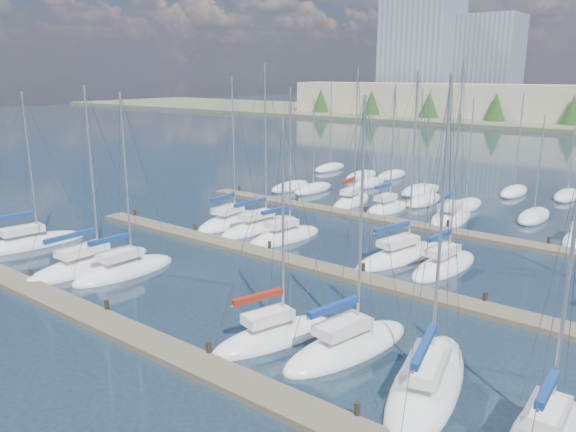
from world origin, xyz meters
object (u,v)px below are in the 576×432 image
Objects in this scene: sailboat_j at (285,237)px; sailboat_b at (89,265)px; sailboat_n at (352,201)px; sailboat_e at (348,346)px; sailboat_f at (427,384)px; sailboat_a at (29,244)px; sailboat_o at (387,208)px; sailboat_i at (260,227)px; sailboat_l at (444,266)px; sailboat_p at (451,217)px; sailboat_d at (274,336)px; sailboat_k at (401,256)px; sailboat_h at (230,221)px; sailboat_c at (124,270)px.

sailboat_j is 0.98× the size of sailboat_b.
sailboat_e is at bearing -67.94° from sailboat_n.
sailboat_j is 22.80m from sailboat_f.
sailboat_e is at bearing 10.90° from sailboat_a.
sailboat_i is at bearing -109.80° from sailboat_o.
sailboat_n is 20.17m from sailboat_l.
sailboat_a is at bearing -137.23° from sailboat_p.
sailboat_p is at bearing 111.72° from sailboat_d.
sailboat_j is at bearing -11.34° from sailboat_i.
sailboat_k reaches higher than sailboat_j.
sailboat_f is 1.07× the size of sailboat_e.
sailboat_e is at bearing -38.23° from sailboat_h.
sailboat_e is at bearing -81.08° from sailboat_l.
sailboat_i reaches higher than sailboat_h.
sailboat_a is 16.28m from sailboat_h.
sailboat_p is at bearing 53.62° from sailboat_i.
sailboat_p reaches higher than sailboat_h.
sailboat_l is at bearing 105.97° from sailboat_e.
sailboat_h reaches higher than sailboat_a.
sailboat_f is at bearing -65.00° from sailboat_l.
sailboat_c is 1.06× the size of sailboat_d.
sailboat_n is at bearing 90.59° from sailboat_i.
sailboat_j reaches higher than sailboat_a.
sailboat_j is at bearing -89.33° from sailboat_n.
sailboat_k is at bearing 109.99° from sailboat_d.
sailboat_f is 4.49m from sailboat_e.
sailboat_p is 1.11× the size of sailboat_h.
sailboat_h is at bearing -165.31° from sailboat_k.
sailboat_f is (20.86, -27.75, -0.02)m from sailboat_n.
sailboat_n is at bearing 113.88° from sailboat_f.
sailboat_p is 19.95m from sailboat_h.
sailboat_o is at bearing 72.98° from sailboat_b.
sailboat_f reaches higher than sailboat_a.
sailboat_o is 0.86× the size of sailboat_i.
sailboat_d is at bearing 171.42° from sailboat_f.
sailboat_k is (1.57, -12.82, 0.00)m from sailboat_p.
sailboat_n is 28.06m from sailboat_b.
sailboat_l is at bearing 97.80° from sailboat_d.
sailboat_j reaches higher than sailboat_d.
sailboat_h is (-4.26, -13.41, -0.02)m from sailboat_n.
sailboat_c reaches higher than sailboat_d.
sailboat_e is 0.92× the size of sailboat_k.
sailboat_o is 15.43m from sailboat_h.
sailboat_p is 31.26m from sailboat_b.
sailboat_n is 31.59m from sailboat_e.
sailboat_n is 31.19m from sailboat_d.
sailboat_k is at bearing -56.00° from sailboat_n.
sailboat_j is 1.07× the size of sailboat_d.
sailboat_o is at bearing 136.43° from sailboat_l.
sailboat_e is at bearing -60.22° from sailboat_k.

